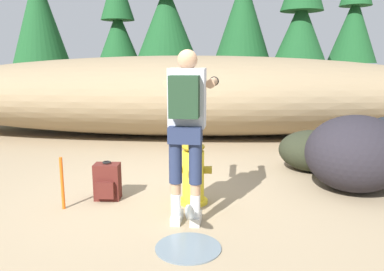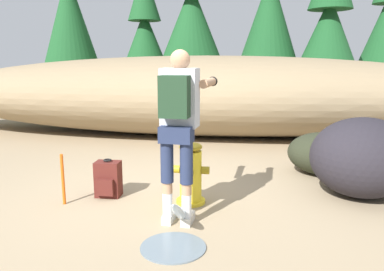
{
  "view_description": "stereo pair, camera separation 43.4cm",
  "coord_description": "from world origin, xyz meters",
  "px_view_note": "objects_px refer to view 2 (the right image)",
  "views": [
    {
      "loc": [
        0.45,
        -4.3,
        1.64
      ],
      "look_at": [
        0.25,
        0.21,
        0.75
      ],
      "focal_mm": 35.25,
      "sensor_mm": 36.0,
      "label": 1
    },
    {
      "loc": [
        0.88,
        -4.26,
        1.64
      ],
      "look_at": [
        0.25,
        0.21,
        0.75
      ],
      "focal_mm": 35.25,
      "sensor_mm": 36.0,
      "label": 2
    }
  ],
  "objects_px": {
    "boulder_small": "(324,154)",
    "utility_worker": "(179,115)",
    "spare_backpack": "(108,179)",
    "fire_hydrant": "(191,174)",
    "boulder_mid": "(363,157)",
    "survey_stake": "(63,179)"
  },
  "relations": [
    {
      "from": "utility_worker",
      "to": "spare_backpack",
      "type": "relative_size",
      "value": 3.74
    },
    {
      "from": "utility_worker",
      "to": "survey_stake",
      "type": "height_order",
      "value": "utility_worker"
    },
    {
      "from": "fire_hydrant",
      "to": "spare_backpack",
      "type": "distance_m",
      "value": 1.05
    },
    {
      "from": "boulder_mid",
      "to": "utility_worker",
      "type": "bearing_deg",
      "value": -153.6
    },
    {
      "from": "boulder_mid",
      "to": "survey_stake",
      "type": "height_order",
      "value": "boulder_mid"
    },
    {
      "from": "fire_hydrant",
      "to": "utility_worker",
      "type": "distance_m",
      "value": 0.91
    },
    {
      "from": "fire_hydrant",
      "to": "boulder_mid",
      "type": "height_order",
      "value": "boulder_mid"
    },
    {
      "from": "utility_worker",
      "to": "spare_backpack",
      "type": "distance_m",
      "value": 1.46
    },
    {
      "from": "utility_worker",
      "to": "fire_hydrant",
      "type": "bearing_deg",
      "value": -0.04
    },
    {
      "from": "boulder_small",
      "to": "survey_stake",
      "type": "distance_m",
      "value": 3.63
    },
    {
      "from": "utility_worker",
      "to": "boulder_mid",
      "type": "height_order",
      "value": "utility_worker"
    },
    {
      "from": "boulder_small",
      "to": "utility_worker",
      "type": "bearing_deg",
      "value": -133.49
    },
    {
      "from": "boulder_small",
      "to": "boulder_mid",
      "type": "bearing_deg",
      "value": -72.05
    },
    {
      "from": "spare_backpack",
      "to": "utility_worker",
      "type": "bearing_deg",
      "value": 59.42
    },
    {
      "from": "fire_hydrant",
      "to": "boulder_mid",
      "type": "relative_size",
      "value": 0.6
    },
    {
      "from": "boulder_small",
      "to": "survey_stake",
      "type": "relative_size",
      "value": 1.73
    },
    {
      "from": "fire_hydrant",
      "to": "spare_backpack",
      "type": "relative_size",
      "value": 1.65
    },
    {
      "from": "spare_backpack",
      "to": "survey_stake",
      "type": "bearing_deg",
      "value": -53.44
    },
    {
      "from": "spare_backpack",
      "to": "boulder_mid",
      "type": "relative_size",
      "value": 0.36
    },
    {
      "from": "spare_backpack",
      "to": "boulder_small",
      "type": "height_order",
      "value": "boulder_small"
    },
    {
      "from": "fire_hydrant",
      "to": "boulder_small",
      "type": "bearing_deg",
      "value": 38.7
    },
    {
      "from": "spare_backpack",
      "to": "boulder_small",
      "type": "xyz_separation_m",
      "value": [
        2.81,
        1.34,
        0.09
      ]
    }
  ]
}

